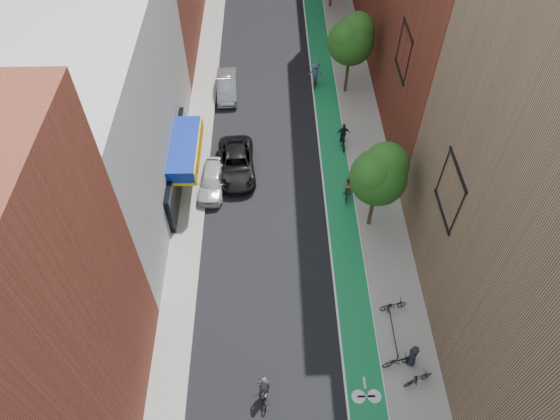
{
  "coord_description": "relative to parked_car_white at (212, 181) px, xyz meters",
  "views": [
    {
      "loc": [
        -0.55,
        -9.89,
        25.14
      ],
      "look_at": [
        -0.08,
        10.1,
        1.5
      ],
      "focal_mm": 32.0,
      "sensor_mm": 36.0,
      "label": 1
    }
  ],
  "objects": [
    {
      "name": "tree_mid",
      "position": [
        10.25,
        10.55,
        4.19
      ],
      "size": [
        3.55,
        3.53,
        6.74
      ],
      "color": "#332619",
      "rests_on": "ground"
    },
    {
      "name": "pedestrian",
      "position": [
        11.1,
        -12.76,
        0.23
      ],
      "size": [
        0.72,
        0.89,
        1.57
      ],
      "primitive_type": "imported",
      "rotation": [
        0.0,
        0.0,
        -1.89
      ],
      "color": "black",
      "rests_on": "sidewalk_right"
    },
    {
      "name": "building_left_white",
      "position": [
        -6.4,
        0.53,
        5.3
      ],
      "size": [
        8.0,
        20.0,
        12.0
      ],
      "primitive_type": "cube",
      "color": "silver",
      "rests_on": "ground"
    },
    {
      "name": "cyclist_lead",
      "position": [
        3.49,
        -14.26,
        -0.06
      ],
      "size": [
        0.72,
        1.84,
        1.94
      ],
      "rotation": [
        0.0,
        0.0,
        3.19
      ],
      "color": "black",
      "rests_on": "ground"
    },
    {
      "name": "parked_bike_mid",
      "position": [
        11.2,
        -13.87,
        -0.06
      ],
      "size": [
        1.7,
        1.01,
        0.99
      ],
      "primitive_type": "imported",
      "rotation": [
        0.0,
        0.0,
        1.93
      ],
      "color": "black",
      "rests_on": "sidewalk_right"
    },
    {
      "name": "tree_near",
      "position": [
        10.25,
        -3.45,
        3.95
      ],
      "size": [
        3.4,
        3.36,
        6.42
      ],
      "color": "#332619",
      "rests_on": "ground"
    },
    {
      "name": "sidewalk_left",
      "position": [
        -1.4,
        12.53,
        -0.63
      ],
      "size": [
        2.0,
        68.0,
        0.15
      ],
      "primitive_type": "cube",
      "color": "gray",
      "rests_on": "ground"
    },
    {
      "name": "cyclist_lane_mid",
      "position": [
        9.3,
        4.04,
        0.03
      ],
      "size": [
        0.98,
        1.84,
        1.99
      ],
      "rotation": [
        0.0,
        0.0,
        3.18
      ],
      "color": "black",
      "rests_on": "ground"
    },
    {
      "name": "parked_car_white",
      "position": [
        0.0,
        0.0,
        0.0
      ],
      "size": [
        1.95,
        4.22,
        1.4
      ],
      "primitive_type": "imported",
      "rotation": [
        0.0,
        0.0,
        -0.07
      ],
      "color": "silver",
      "rests_on": "ground"
    },
    {
      "name": "cyclist_lane_near",
      "position": [
        9.06,
        -0.97,
        0.11
      ],
      "size": [
        0.87,
        1.82,
        1.95
      ],
      "rotation": [
        0.0,
        0.0,
        2.96
      ],
      "color": "black",
      "rests_on": "ground"
    },
    {
      "name": "cyclist_lane_far",
      "position": [
        7.8,
        11.46,
        0.35
      ],
      "size": [
        1.31,
        1.54,
        2.2
      ],
      "rotation": [
        0.0,
        0.0,
        2.93
      ],
      "color": "black",
      "rests_on": "ground"
    },
    {
      "name": "parked_car_black",
      "position": [
        1.6,
        1.59,
        0.04
      ],
      "size": [
        2.85,
        5.53,
        1.49
      ],
      "primitive_type": "imported",
      "rotation": [
        0.0,
        0.0,
        0.07
      ],
      "color": "black",
      "rests_on": "ground"
    },
    {
      "name": "ground",
      "position": [
        4.6,
        -13.47,
        -0.7
      ],
      "size": [
        160.0,
        160.0,
        0.0
      ],
      "primitive_type": "plane",
      "color": "black",
      "rests_on": "ground"
    },
    {
      "name": "parked_bike_near",
      "position": [
        10.68,
        -9.65,
        -0.15
      ],
      "size": [
        1.6,
        0.81,
        0.8
      ],
      "primitive_type": "imported",
      "rotation": [
        0.0,
        0.0,
        1.76
      ],
      "color": "black",
      "rests_on": "sidewalk_right"
    },
    {
      "name": "parked_car_silver",
      "position": [
        0.53,
        10.56,
        0.03
      ],
      "size": [
        1.77,
        4.53,
        1.47
      ],
      "primitive_type": "imported",
      "rotation": [
        0.0,
        0.0,
        0.05
      ],
      "color": "gray",
      "rests_on": "ground"
    },
    {
      "name": "parked_bike_far",
      "position": [
        10.33,
        -12.9,
        -0.12
      ],
      "size": [
        1.71,
        0.92,
        0.86
      ],
      "primitive_type": "imported",
      "rotation": [
        0.0,
        0.0,
        1.8
      ],
      "color": "black",
      "rests_on": "sidewalk_right"
    },
    {
      "name": "sidewalk_right",
      "position": [
        11.1,
        12.53,
        -0.63
      ],
      "size": [
        3.0,
        68.0,
        0.15
      ],
      "primitive_type": "cube",
      "color": "gray",
      "rests_on": "ground"
    },
    {
      "name": "bike_lane",
      "position": [
        8.6,
        12.53,
        -0.7
      ],
      "size": [
        2.0,
        68.0,
        0.01
      ],
      "primitive_type": "cube",
      "color": "#11652F",
      "rests_on": "ground"
    }
  ]
}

